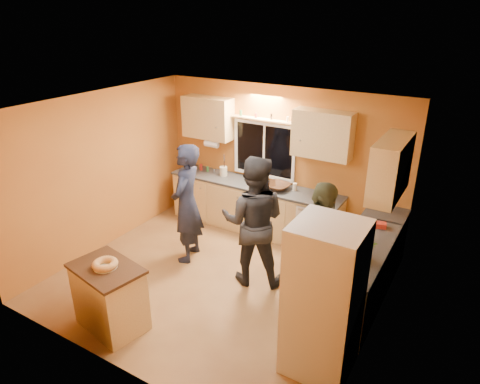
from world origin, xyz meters
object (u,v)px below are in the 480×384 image
Objects in this scene: person_left at (187,204)px; refrigerator at (324,300)px; person_center at (254,221)px; person_right at (319,251)px; island at (110,296)px.

refrigerator is at bearing 52.02° from person_left.
person_center is 1.04× the size of person_right.
island is (-2.51, -0.71, -0.46)m from refrigerator.
person_right is (2.27, -0.24, -0.03)m from person_left.
person_right reaches higher than refrigerator.
refrigerator is at bearing 26.71° from island.
person_center reaches higher than person_right.
person_right is at bearing 68.60° from person_left.
island is at bearing 136.55° from person_right.
person_center is at bearing 70.84° from island.
person_left reaches higher than island.
person_right is (2.12, 1.58, 0.49)m from island.
person_left is at bearing 93.81° from person_right.
refrigerator reaches higher than island.
person_center reaches higher than refrigerator.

